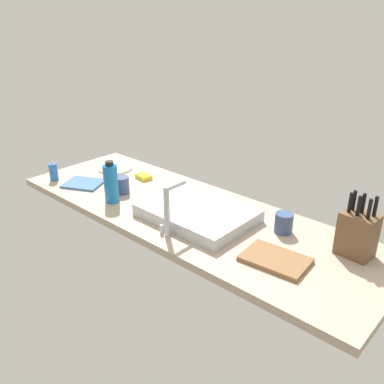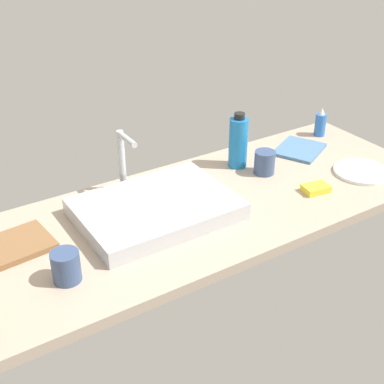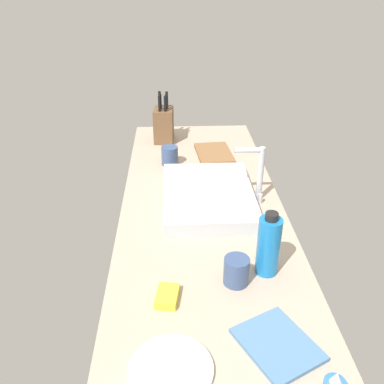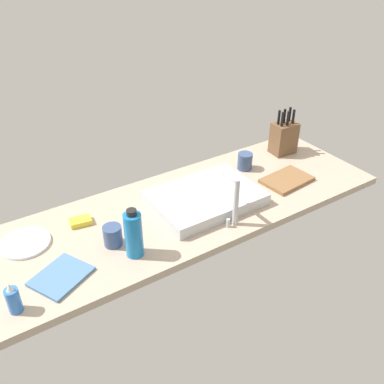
{
  "view_description": "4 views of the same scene",
  "coord_description": "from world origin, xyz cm",
  "px_view_note": "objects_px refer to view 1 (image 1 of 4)",
  "views": [
    {
      "loc": [
        -118.89,
        128.89,
        91.38
      ],
      "look_at": [
        0.05,
        -2.72,
        12.57
      ],
      "focal_mm": 38.85,
      "sensor_mm": 36.0,
      "label": 1
    },
    {
      "loc": [
        -75.54,
        -125.17,
        95.3
      ],
      "look_at": [
        3.18,
        -1.57,
        10.9
      ],
      "focal_mm": 49.71,
      "sensor_mm": 36.0,
      "label": 2
    },
    {
      "loc": [
        136.17,
        -10.56,
        88.3
      ],
      "look_at": [
        -6.98,
        -3.92,
        8.58
      ],
      "focal_mm": 39.28,
      "sensor_mm": 36.0,
      "label": 3
    },
    {
      "loc": [
        85.26,
        135.33,
        114.12
      ],
      "look_at": [
        -0.26,
        3.13,
        12.43
      ],
      "focal_mm": 39.44,
      "sensor_mm": 36.0,
      "label": 4
    }
  ],
  "objects_px": {
    "sink_basin": "(197,213)",
    "cutting_board": "(275,259)",
    "soap_bottle": "(53,171)",
    "water_bottle": "(111,183)",
    "faucet": "(169,207)",
    "ceramic_cup": "(284,223)",
    "dish_sponge": "(144,177)",
    "dinner_plate": "(116,168)",
    "knife_block": "(357,234)",
    "dish_towel": "(84,183)",
    "coffee_mug": "(122,185)"
  },
  "relations": [
    {
      "from": "sink_basin",
      "to": "cutting_board",
      "type": "distance_m",
      "value": 0.46
    },
    {
      "from": "dinner_plate",
      "to": "coffee_mug",
      "type": "relative_size",
      "value": 2.33
    },
    {
      "from": "faucet",
      "to": "ceramic_cup",
      "type": "height_order",
      "value": "faucet"
    },
    {
      "from": "dish_towel",
      "to": "ceramic_cup",
      "type": "distance_m",
      "value": 1.11
    },
    {
      "from": "soap_bottle",
      "to": "ceramic_cup",
      "type": "distance_m",
      "value": 1.3
    },
    {
      "from": "coffee_mug",
      "to": "dish_sponge",
      "type": "xyz_separation_m",
      "value": [
        0.06,
        -0.2,
        -0.03
      ]
    },
    {
      "from": "cutting_board",
      "to": "water_bottle",
      "type": "height_order",
      "value": "water_bottle"
    },
    {
      "from": "cutting_board",
      "to": "dinner_plate",
      "type": "bearing_deg",
      "value": -9.91
    },
    {
      "from": "coffee_mug",
      "to": "sink_basin",
      "type": "bearing_deg",
      "value": -174.65
    },
    {
      "from": "knife_block",
      "to": "faucet",
      "type": "bearing_deg",
      "value": 34.37
    },
    {
      "from": "sink_basin",
      "to": "cutting_board",
      "type": "height_order",
      "value": "sink_basin"
    },
    {
      "from": "dish_towel",
      "to": "coffee_mug",
      "type": "bearing_deg",
      "value": -163.39
    },
    {
      "from": "dish_towel",
      "to": "knife_block",
      "type": "bearing_deg",
      "value": -167.73
    },
    {
      "from": "faucet",
      "to": "dish_towel",
      "type": "relative_size",
      "value": 1.15
    },
    {
      "from": "dish_towel",
      "to": "coffee_mug",
      "type": "height_order",
      "value": "coffee_mug"
    },
    {
      "from": "faucet",
      "to": "dish_towel",
      "type": "xyz_separation_m",
      "value": [
        0.73,
        -0.08,
        -0.12
      ]
    },
    {
      "from": "faucet",
      "to": "knife_block",
      "type": "bearing_deg",
      "value": -149.7
    },
    {
      "from": "soap_bottle",
      "to": "water_bottle",
      "type": "distance_m",
      "value": 0.47
    },
    {
      "from": "dinner_plate",
      "to": "dish_sponge",
      "type": "bearing_deg",
      "value": -177.65
    },
    {
      "from": "sink_basin",
      "to": "soap_bottle",
      "type": "distance_m",
      "value": 0.92
    },
    {
      "from": "soap_bottle",
      "to": "water_bottle",
      "type": "xyz_separation_m",
      "value": [
        -0.46,
        -0.04,
        0.05
      ]
    },
    {
      "from": "soap_bottle",
      "to": "dish_sponge",
      "type": "distance_m",
      "value": 0.5
    },
    {
      "from": "soap_bottle",
      "to": "water_bottle",
      "type": "height_order",
      "value": "water_bottle"
    },
    {
      "from": "soap_bottle",
      "to": "dish_sponge",
      "type": "xyz_separation_m",
      "value": [
        -0.35,
        -0.35,
        -0.04
      ]
    },
    {
      "from": "sink_basin",
      "to": "dish_towel",
      "type": "relative_size",
      "value": 2.5
    },
    {
      "from": "faucet",
      "to": "coffee_mug",
      "type": "height_order",
      "value": "faucet"
    },
    {
      "from": "sink_basin",
      "to": "dish_towel",
      "type": "xyz_separation_m",
      "value": [
        0.72,
        0.12,
        -0.02
      ]
    },
    {
      "from": "sink_basin",
      "to": "cutting_board",
      "type": "xyz_separation_m",
      "value": [
        -0.45,
        0.07,
        -0.02
      ]
    },
    {
      "from": "cutting_board",
      "to": "ceramic_cup",
      "type": "xyz_separation_m",
      "value": [
        0.1,
        -0.22,
        0.04
      ]
    },
    {
      "from": "sink_basin",
      "to": "soap_bottle",
      "type": "relative_size",
      "value": 3.97
    },
    {
      "from": "knife_block",
      "to": "ceramic_cup",
      "type": "bearing_deg",
      "value": 9.93
    },
    {
      "from": "water_bottle",
      "to": "dish_towel",
      "type": "distance_m",
      "value": 0.3
    },
    {
      "from": "coffee_mug",
      "to": "dish_sponge",
      "type": "relative_size",
      "value": 0.96
    },
    {
      "from": "coffee_mug",
      "to": "ceramic_cup",
      "type": "xyz_separation_m",
      "value": [
        -0.84,
        -0.2,
        0.0
      ]
    },
    {
      "from": "knife_block",
      "to": "dish_sponge",
      "type": "height_order",
      "value": "knife_block"
    },
    {
      "from": "knife_block",
      "to": "coffee_mug",
      "type": "bearing_deg",
      "value": 15.4
    },
    {
      "from": "dish_towel",
      "to": "sink_basin",
      "type": "bearing_deg",
      "value": -170.79
    },
    {
      "from": "soap_bottle",
      "to": "dish_sponge",
      "type": "relative_size",
      "value": 1.37
    },
    {
      "from": "knife_block",
      "to": "dish_sponge",
      "type": "xyz_separation_m",
      "value": [
        1.2,
        0.02,
        -0.08
      ]
    },
    {
      "from": "dinner_plate",
      "to": "ceramic_cup",
      "type": "distance_m",
      "value": 1.14
    },
    {
      "from": "knife_block",
      "to": "soap_bottle",
      "type": "xyz_separation_m",
      "value": [
        1.55,
        0.37,
        -0.04
      ]
    },
    {
      "from": "dinner_plate",
      "to": "dish_towel",
      "type": "height_order",
      "value": "same"
    },
    {
      "from": "sink_basin",
      "to": "ceramic_cup",
      "type": "distance_m",
      "value": 0.39
    },
    {
      "from": "coffee_mug",
      "to": "water_bottle",
      "type": "bearing_deg",
      "value": 115.14
    },
    {
      "from": "dinner_plate",
      "to": "dish_sponge",
      "type": "xyz_separation_m",
      "value": [
        -0.24,
        -0.01,
        0.01
      ]
    },
    {
      "from": "knife_block",
      "to": "coffee_mug",
      "type": "distance_m",
      "value": 1.16
    },
    {
      "from": "cutting_board",
      "to": "faucet",
      "type": "bearing_deg",
      "value": 16.01
    },
    {
      "from": "water_bottle",
      "to": "coffee_mug",
      "type": "bearing_deg",
      "value": -64.86
    },
    {
      "from": "faucet",
      "to": "dish_towel",
      "type": "height_order",
      "value": "faucet"
    },
    {
      "from": "sink_basin",
      "to": "dinner_plate",
      "type": "relative_size",
      "value": 2.42
    }
  ]
}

